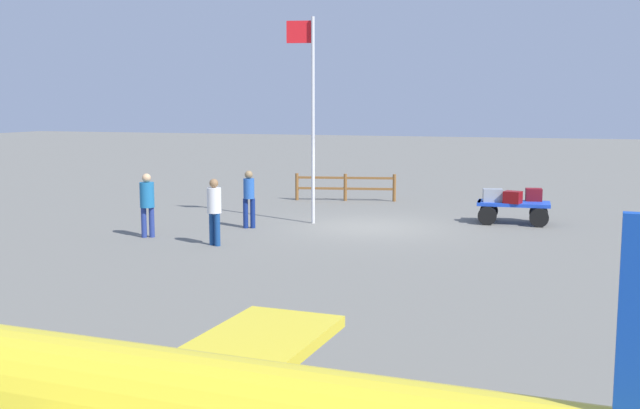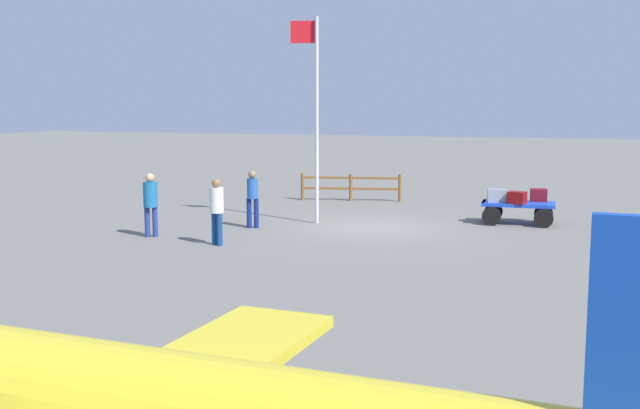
# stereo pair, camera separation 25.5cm
# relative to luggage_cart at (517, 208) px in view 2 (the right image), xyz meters

# --- Properties ---
(ground_plane) EXTENTS (120.00, 120.00, 0.00)m
(ground_plane) POSITION_rel_luggage_cart_xyz_m (3.77, 1.99, -0.46)
(ground_plane) COLOR slate
(luggage_cart) EXTENTS (2.11, 1.26, 0.64)m
(luggage_cart) POSITION_rel_luggage_cart_xyz_m (0.00, 0.00, 0.00)
(luggage_cart) COLOR blue
(luggage_cart) RESTS_ON ground
(suitcase_grey) EXTENTS (0.61, 0.44, 0.38)m
(suitcase_grey) POSITION_rel_luggage_cart_xyz_m (0.57, 0.20, 0.37)
(suitcase_grey) COLOR #8D939C
(suitcase_grey) RESTS_ON luggage_cart
(suitcase_dark) EXTENTS (0.54, 0.49, 0.35)m
(suitcase_dark) POSITION_rel_luggage_cart_xyz_m (-0.01, 0.32, 0.35)
(suitcase_dark) COLOR maroon
(suitcase_dark) RESTS_ON luggage_cart
(suitcase_tan) EXTENTS (0.51, 0.45, 0.37)m
(suitcase_tan) POSITION_rel_luggage_cart_xyz_m (-0.56, -0.43, 0.36)
(suitcase_tan) COLOR maroon
(suitcase_tan) RESTS_ON luggage_cart
(worker_lead) EXTENTS (0.46, 0.46, 1.65)m
(worker_lead) POSITION_rel_luggage_cart_xyz_m (6.68, 5.91, 0.51)
(worker_lead) COLOR navy
(worker_lead) RESTS_ON ground
(worker_trailing) EXTENTS (0.40, 0.40, 1.62)m
(worker_trailing) POSITION_rel_luggage_cart_xyz_m (6.95, 3.23, 0.46)
(worker_trailing) COLOR navy
(worker_trailing) RESTS_ON ground
(worker_supervisor) EXTENTS (0.50, 0.50, 1.68)m
(worker_supervisor) POSITION_rel_luggage_cart_xyz_m (8.85, 5.44, 0.53)
(worker_supervisor) COLOR navy
(worker_supervisor) RESTS_ON ground
(flagpole) EXTENTS (0.82, 0.20, 5.92)m
(flagpole) POSITION_rel_luggage_cart_xyz_m (5.61, 1.83, 2.98)
(flagpole) COLOR silver
(flagpole) RESTS_ON ground
(wooden_fence) EXTENTS (3.55, 0.90, 0.97)m
(wooden_fence) POSITION_rel_luggage_cart_xyz_m (6.14, -3.42, 0.10)
(wooden_fence) COLOR brown
(wooden_fence) RESTS_ON ground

